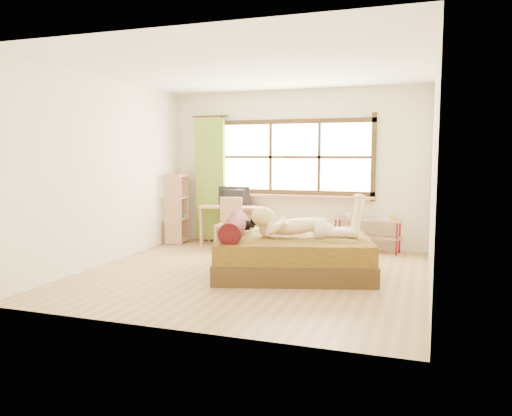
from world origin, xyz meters
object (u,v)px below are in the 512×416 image
at_px(kitten, 245,224).
at_px(bookshelf, 177,208).
at_px(bed, 289,253).
at_px(desk, 232,211).
at_px(pipe_shelf, 368,227).
at_px(woman, 303,215).
at_px(chair, 229,220).

distance_m(kitten, bookshelf, 2.38).
height_order(bed, desk, bed).
relative_size(bed, desk, 2.10).
height_order(bed, pipe_shelf, bed).
xyz_separation_m(bed, kitten, (-0.67, 0.11, 0.35)).
bearing_deg(kitten, pipe_shelf, 33.02).
bearing_deg(bookshelf, woman, -42.50).
bearing_deg(desk, pipe_shelf, -0.87).
bearing_deg(kitten, chair, 104.68).
bearing_deg(bookshelf, chair, -23.40).
height_order(chair, pipe_shelf, chair).
distance_m(woman, chair, 2.17).
distance_m(woman, kitten, 0.90).
bearing_deg(woman, desk, 117.87).
relative_size(kitten, pipe_shelf, 0.27).
distance_m(bed, pipe_shelf, 2.04).
height_order(chair, bookshelf, bookshelf).
height_order(bed, woman, woman).
distance_m(bed, bookshelf, 3.02).
height_order(kitten, desk, kitten).
xyz_separation_m(bed, desk, (-1.51, 1.74, 0.33)).
bearing_deg(bookshelf, pipe_shelf, -7.27).
xyz_separation_m(bed, chair, (-1.42, 1.37, 0.21)).
bearing_deg(bed, bookshelf, 131.64).
height_order(desk, chair, chair).
xyz_separation_m(chair, bookshelf, (-1.12, 0.23, 0.15)).
bearing_deg(pipe_shelf, kitten, -121.88).
xyz_separation_m(woman, pipe_shelf, (0.64, 1.89, -0.40)).
bearing_deg(pipe_shelf, bed, -105.25).
relative_size(bed, bookshelf, 1.92).
height_order(kitten, bookshelf, bookshelf).
height_order(woman, desk, woman).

